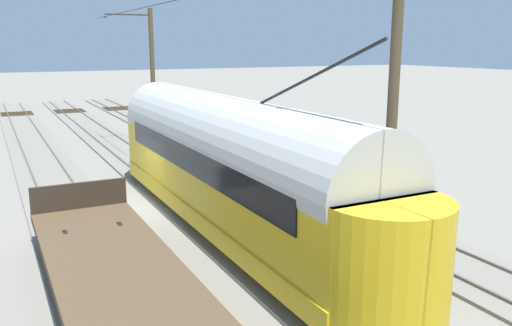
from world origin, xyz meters
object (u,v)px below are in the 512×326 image
Objects in this scene: catenary_pole_foreground at (152,73)px; switch_stand at (254,144)px; flatcar_adjacent at (142,313)px; vintage_streetcar at (228,162)px; catenary_pole_mid_near at (390,112)px.

switch_stand is (-3.34, 7.16, -3.45)m from catenary_pole_foreground.
flatcar_adjacent is 18.63m from switch_stand.
vintage_streetcar is 14.03× the size of switch_stand.
catenary_pole_mid_near reaches higher than vintage_streetcar.
catenary_pole_mid_near is at bearing 120.37° from vintage_streetcar.
vintage_streetcar is 5.44m from catenary_pole_mid_near.
flatcar_adjacent is (4.30, 5.65, -1.40)m from vintage_streetcar.
vintage_streetcar is 17.38m from catenary_pole_foreground.
switch_stand is (-10.22, -15.58, -0.16)m from flatcar_adjacent.
vintage_streetcar is 1.18× the size of flatcar_adjacent.
switch_stand is at bearing -123.27° from flatcar_adjacent.
vintage_streetcar reaches higher than switch_stand.
switch_stand is at bearing -120.79° from vintage_streetcar.
flatcar_adjacent is at bearing 52.70° from vintage_streetcar.
catenary_pole_mid_near is 15.11m from switch_stand.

